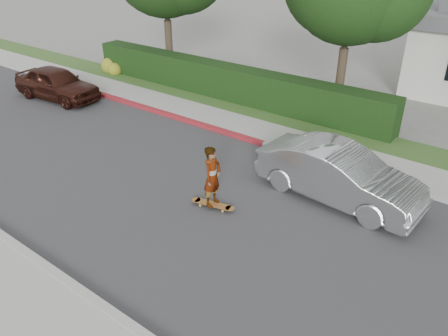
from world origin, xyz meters
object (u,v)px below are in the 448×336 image
Objects in this scene: skateboarder at (212,177)px; car_maroon at (57,83)px; car_silver at (339,174)px; skateboard at (213,204)px.

skateboarder is 11.14m from car_maroon.
car_silver is 13.23m from car_maroon.
skateboarder is 0.41× the size of car_maroon.
car_silver is at bearing -96.57° from car_maroon.
skateboarder is at bearing 167.16° from skateboard.
car_silver is (2.43, 2.44, -0.21)m from skateboarder.
car_silver reaches higher than skateboard.
car_silver is at bearing 32.36° from skateboard.
skateboarder reaches higher than skateboard.
car_maroon is at bearing 93.14° from car_silver.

